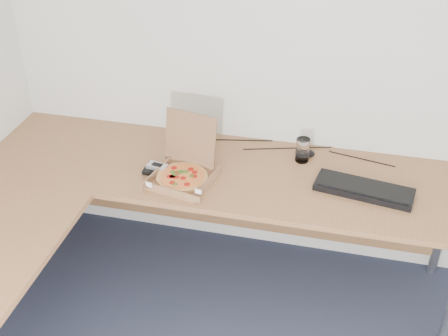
% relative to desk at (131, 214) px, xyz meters
% --- Properties ---
extents(room_shell, '(3.50, 3.50, 2.50)m').
position_rel_desk_xyz_m(room_shell, '(0.82, -0.97, 0.55)').
color(room_shell, silver).
rests_on(room_shell, ground).
extents(desk, '(2.50, 2.20, 0.73)m').
position_rel_desk_xyz_m(desk, '(0.00, 0.00, 0.00)').
color(desk, '#96643D').
rests_on(desk, ground).
extents(pizza_box, '(0.28, 0.33, 0.29)m').
position_rel_desk_xyz_m(pizza_box, '(0.17, 0.29, 0.06)').
color(pizza_box, '#926442').
rests_on(pizza_box, desk).
extents(drinking_glass, '(0.07, 0.07, 0.13)m').
position_rel_desk_xyz_m(drinking_glass, '(0.72, 0.60, 0.09)').
color(drinking_glass, silver).
rests_on(drinking_glass, desk).
extents(keyboard, '(0.49, 0.24, 0.03)m').
position_rel_desk_xyz_m(keyboard, '(1.05, 0.39, 0.04)').
color(keyboard, black).
rests_on(keyboard, desk).
extents(mouse, '(0.12, 0.09, 0.04)m').
position_rel_desk_xyz_m(mouse, '(0.73, 0.65, 0.05)').
color(mouse, black).
rests_on(mouse, desk).
extents(wallet, '(0.12, 0.10, 0.02)m').
position_rel_desk_xyz_m(wallet, '(0.01, 0.33, 0.04)').
color(wallet, black).
rests_on(wallet, desk).
extents(phone, '(0.11, 0.07, 0.02)m').
position_rel_desk_xyz_m(phone, '(0.02, 0.33, 0.06)').
color(phone, '#B2B5BA').
rests_on(phone, wallet).
extents(cable_bundle, '(0.53, 0.11, 0.01)m').
position_rel_desk_xyz_m(cable_bundle, '(0.63, 0.71, 0.03)').
color(cable_bundle, black).
rests_on(cable_bundle, desk).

